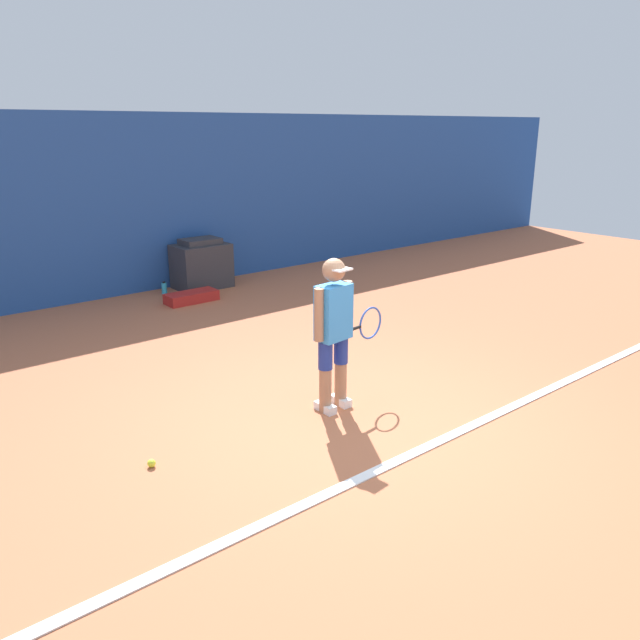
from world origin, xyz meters
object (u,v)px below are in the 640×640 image
(tennis_ball, at_px, (151,463))
(water_bottle, at_px, (164,288))
(covered_chair, at_px, (202,265))
(equipment_bag, at_px, (192,297))
(tennis_player, at_px, (335,328))

(tennis_ball, height_order, water_bottle, water_bottle)
(covered_chair, height_order, water_bottle, covered_chair)
(water_bottle, bearing_deg, covered_chair, 1.16)
(covered_chair, bearing_deg, equipment_bag, -129.95)
(equipment_bag, bearing_deg, tennis_ball, -122.12)
(equipment_bag, height_order, water_bottle, water_bottle)
(tennis_player, distance_m, covered_chair, 5.29)
(tennis_ball, distance_m, water_bottle, 5.60)
(tennis_player, relative_size, covered_chair, 1.65)
(covered_chair, bearing_deg, tennis_player, -105.36)
(tennis_ball, xyz_separation_m, equipment_bag, (2.68, 4.27, 0.05))
(equipment_bag, bearing_deg, tennis_player, -100.31)
(tennis_player, distance_m, equipment_bag, 4.50)
(equipment_bag, distance_m, water_bottle, 0.71)
(covered_chair, distance_m, equipment_bag, 0.99)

